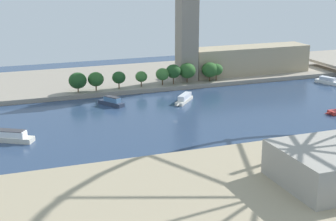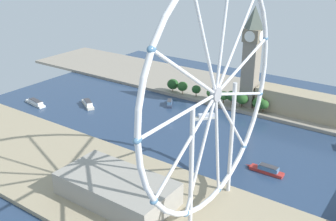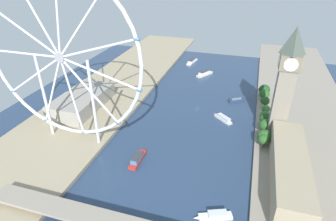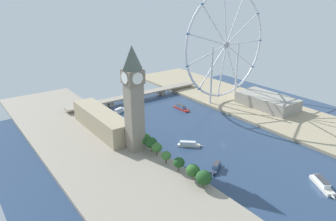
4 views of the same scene
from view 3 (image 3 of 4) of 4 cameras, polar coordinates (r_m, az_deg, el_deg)
name	(u,v)px [view 3 (image 3 of 4)]	position (r m, az deg, el deg)	size (l,w,h in m)	color
ground_plane	(197,108)	(295.82, 5.90, 0.54)	(378.71, 378.71, 0.00)	navy
riverbank_left	(305,122)	(297.01, 26.01, -2.06)	(90.00, 520.00, 3.00)	gray
riverbank_right	(107,94)	(328.26, -12.22, 3.30)	(90.00, 520.00, 3.00)	tan
clock_tower	(285,85)	(237.74, 22.60, 4.81)	(16.15, 16.15, 93.44)	gray
parliament_block	(289,170)	(210.14, 23.29, -10.95)	(22.00, 93.79, 20.53)	tan
tree_row_embankment	(265,113)	(277.66, 19.03, -0.41)	(13.44, 110.69, 14.04)	#513823
ferris_wheel	(60,58)	(225.02, -20.96, 9.88)	(132.37, 3.20, 136.79)	silver
riverside_hall	(82,101)	(299.78, -16.94, 1.94)	(37.07, 71.59, 14.26)	gray
tour_boat_0	(192,61)	(425.19, 4.90, 9.91)	(11.03, 33.33, 4.93)	white
tour_boat_1	(215,216)	(183.67, 9.50, -20.26)	(23.64, 12.40, 5.01)	white
tour_boat_2	(138,158)	(221.93, -6.17, -9.61)	(6.12, 27.67, 5.56)	#B22D28
tour_boat_3	(205,74)	(379.10, 7.44, 7.42)	(19.27, 28.26, 5.88)	beige
tour_boat_4	(237,99)	(316.04, 13.72, 2.24)	(19.92, 14.20, 5.74)	#2D384C
tour_boat_5	(223,118)	(276.50, 11.11, -1.56)	(20.51, 18.72, 4.94)	beige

